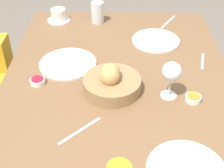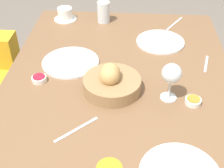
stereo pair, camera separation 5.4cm
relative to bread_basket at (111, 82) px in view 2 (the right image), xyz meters
name	(u,v)px [view 2 (the right image)]	position (x,y,z in m)	size (l,w,h in m)	color
dining_table	(118,105)	(0.01, -0.03, -0.13)	(1.44, 0.98, 0.74)	brown
bread_basket	(111,82)	(0.00, 0.00, 0.00)	(0.23, 0.23, 0.12)	#99754C
plate_near_right	(160,42)	(0.40, -0.22, -0.04)	(0.24, 0.24, 0.01)	white
plate_far_center	(71,62)	(0.18, 0.20, -0.04)	(0.26, 0.26, 0.01)	white
water_tumbler	(104,12)	(0.61, 0.09, 0.02)	(0.07, 0.07, 0.11)	silver
wine_glass	(172,75)	(-0.03, -0.22, 0.07)	(0.08, 0.08, 0.16)	silver
coffee_cup	(65,14)	(0.62, 0.31, -0.01)	(0.13, 0.13, 0.07)	white
jam_bowl_berry	(39,79)	(0.04, 0.31, -0.03)	(0.06, 0.06, 0.02)	white
jam_bowl_honey	(193,101)	(-0.06, -0.32, -0.03)	(0.06, 0.06, 0.02)	white
fork_silver	(175,23)	(0.61, -0.31, -0.04)	(0.16, 0.10, 0.00)	#B7B7BC
knife_silver	(77,129)	(-0.23, 0.11, -0.04)	(0.13, 0.14, 0.00)	#B7B7BC
spoon_coffee	(206,64)	(0.22, -0.41, -0.04)	(0.13, 0.04, 0.00)	#B7B7BC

